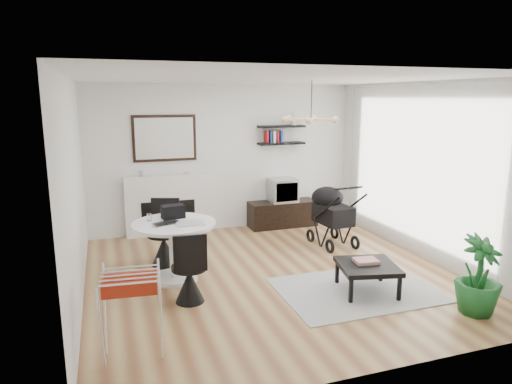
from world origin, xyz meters
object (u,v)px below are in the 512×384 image
object	(u,v)px
dining_table	(175,242)
potted_plant	(479,275)
crt_tv	(283,190)
coffee_table	(367,267)
fireplace	(167,198)
tv_console	(283,214)
drying_rack	(132,313)
stroller	(331,217)

from	to	relation	value
dining_table	potted_plant	world-z (taller)	potted_plant
crt_tv	coffee_table	size ratio (longest dim) A/B	0.60
fireplace	coffee_table	size ratio (longest dim) A/B	2.54
tv_console	coffee_table	world-z (taller)	tv_console
tv_console	dining_table	bearing A→B (deg)	-139.78
dining_table	crt_tv	bearing A→B (deg)	40.19
fireplace	drying_rack	distance (m)	4.04
tv_console	crt_tv	xyz separation A→B (m)	(-0.00, -0.00, 0.47)
potted_plant	tv_console	bearing A→B (deg)	100.59
crt_tv	stroller	bearing A→B (deg)	-74.05
stroller	potted_plant	xyz separation A→B (m)	(0.40, -2.82, -0.01)
tv_console	drying_rack	bearing A→B (deg)	-129.11
fireplace	stroller	world-z (taller)	fireplace
crt_tv	potted_plant	size ratio (longest dim) A/B	0.55
fireplace	drying_rack	size ratio (longest dim) A/B	2.53
potted_plant	crt_tv	bearing A→B (deg)	100.62
stroller	potted_plant	distance (m)	2.85
crt_tv	dining_table	xyz separation A→B (m)	(-2.39, -2.02, -0.17)
dining_table	tv_console	bearing A→B (deg)	40.22
crt_tv	dining_table	bearing A→B (deg)	-139.81
dining_table	drying_rack	bearing A→B (deg)	-111.13
dining_table	coffee_table	distance (m)	2.56
fireplace	drying_rack	bearing A→B (deg)	-102.73
stroller	coffee_table	bearing A→B (deg)	-108.68
drying_rack	stroller	xyz separation A→B (m)	(3.43, 2.48, 0.02)
tv_console	stroller	distance (m)	1.35
drying_rack	dining_table	bearing A→B (deg)	74.34
drying_rack	coffee_table	world-z (taller)	drying_rack
dining_table	drying_rack	world-z (taller)	drying_rack
stroller	coffee_table	size ratio (longest dim) A/B	1.29
drying_rack	stroller	world-z (taller)	stroller
dining_table	potted_plant	distance (m)	3.78
coffee_table	stroller	bearing A→B (deg)	75.73
crt_tv	tv_console	bearing A→B (deg)	73.40
fireplace	stroller	size ratio (longest dim) A/B	1.97
dining_table	drying_rack	distance (m)	1.88
coffee_table	potted_plant	world-z (taller)	potted_plant
crt_tv	stroller	xyz separation A→B (m)	(0.37, -1.28, -0.25)
tv_console	dining_table	size ratio (longest dim) A/B	1.17
drying_rack	coffee_table	bearing A→B (deg)	16.46
dining_table	coffee_table	bearing A→B (deg)	-27.47
tv_console	potted_plant	world-z (taller)	potted_plant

